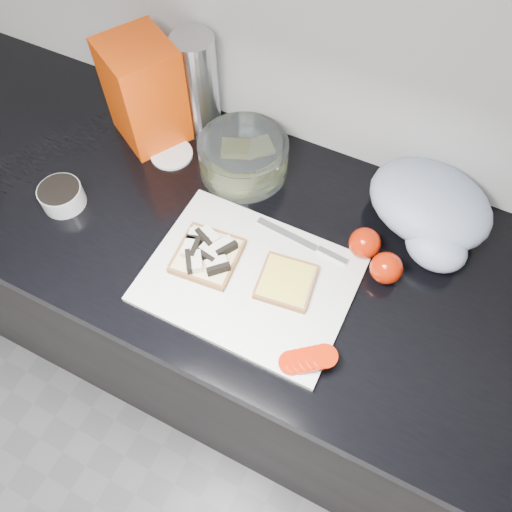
# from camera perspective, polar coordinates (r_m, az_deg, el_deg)

# --- Properties ---
(base_cabinet) EXTENTS (3.50, 0.60, 0.86)m
(base_cabinet) POSITION_cam_1_polar(r_m,az_deg,el_deg) (1.48, -2.57, -6.81)
(base_cabinet) COLOR black
(base_cabinet) RESTS_ON ground
(countertop) EXTENTS (3.50, 0.64, 0.04)m
(countertop) POSITION_cam_1_polar(r_m,az_deg,el_deg) (1.09, -3.48, 3.15)
(countertop) COLOR black
(countertop) RESTS_ON base_cabinet
(cutting_board) EXTENTS (0.40, 0.30, 0.01)m
(cutting_board) POSITION_cam_1_polar(r_m,az_deg,el_deg) (0.99, -0.77, -2.66)
(cutting_board) COLOR silver
(cutting_board) RESTS_ON countertop
(bread_left) EXTENTS (0.14, 0.14, 0.04)m
(bread_left) POSITION_cam_1_polar(r_m,az_deg,el_deg) (1.00, -5.61, 0.22)
(bread_left) COLOR beige
(bread_left) RESTS_ON cutting_board
(bread_right) EXTENTS (0.12, 0.12, 0.02)m
(bread_right) POSITION_cam_1_polar(r_m,az_deg,el_deg) (0.97, 3.47, -2.95)
(bread_right) COLOR beige
(bread_right) RESTS_ON cutting_board
(tomato_slices) EXTENTS (0.11, 0.09, 0.02)m
(tomato_slices) POSITION_cam_1_polar(r_m,az_deg,el_deg) (0.91, 5.95, -11.68)
(tomato_slices) COLOR #A71A03
(tomato_slices) RESTS_ON cutting_board
(knife) EXTENTS (0.21, 0.03, 0.01)m
(knife) POSITION_cam_1_polar(r_m,az_deg,el_deg) (1.03, 6.50, 1.10)
(knife) COLOR silver
(knife) RESTS_ON cutting_board
(seed_tub) EXTENTS (0.09, 0.09, 0.05)m
(seed_tub) POSITION_cam_1_polar(r_m,az_deg,el_deg) (1.16, -21.35, 6.48)
(seed_tub) COLOR #A1A6A6
(seed_tub) RESTS_ON countertop
(tub_lid) EXTENTS (0.13, 0.13, 0.01)m
(tub_lid) POSITION_cam_1_polar(r_m,az_deg,el_deg) (1.21, -9.62, 11.42)
(tub_lid) COLOR silver
(tub_lid) RESTS_ON countertop
(glass_bowl) EXTENTS (0.20, 0.20, 0.08)m
(glass_bowl) POSITION_cam_1_polar(r_m,az_deg,el_deg) (1.13, -1.45, 11.23)
(glass_bowl) COLOR silver
(glass_bowl) RESTS_ON countertop
(bread_bag) EXTENTS (0.20, 0.20, 0.24)m
(bread_bag) POSITION_cam_1_polar(r_m,az_deg,el_deg) (1.19, -12.63, 17.79)
(bread_bag) COLOR red
(bread_bag) RESTS_ON countertop
(steel_canister) EXTENTS (0.10, 0.10, 0.23)m
(steel_canister) POSITION_cam_1_polar(r_m,az_deg,el_deg) (1.20, -6.75, 18.98)
(steel_canister) COLOR #B7B7BC
(steel_canister) RESTS_ON countertop
(grocery_bag) EXTENTS (0.30, 0.28, 0.11)m
(grocery_bag) POSITION_cam_1_polar(r_m,az_deg,el_deg) (1.08, 19.33, 5.08)
(grocery_bag) COLOR #A9B7D1
(grocery_bag) RESTS_ON countertop
(whole_tomatoes) EXTENTS (0.12, 0.10, 0.06)m
(whole_tomatoes) POSITION_cam_1_polar(r_m,az_deg,el_deg) (1.02, 13.48, 0.06)
(whole_tomatoes) COLOR #A71A03
(whole_tomatoes) RESTS_ON countertop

